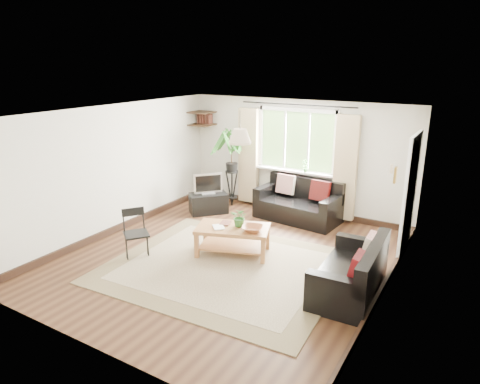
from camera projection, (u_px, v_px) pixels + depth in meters
The scene contains 24 objects.
floor at pixel (228, 258), 7.13m from camera, with size 5.50×5.50×0.00m, color #311B10.
ceiling at pixel (226, 113), 6.42m from camera, with size 5.50×5.50×0.00m, color white.
wall_back at pixel (297, 157), 9.03m from camera, with size 5.00×0.02×2.40m, color beige.
wall_front at pixel (88, 254), 4.51m from camera, with size 5.00×0.02×2.40m, color beige.
wall_left at pixel (114, 170), 7.99m from camera, with size 0.02×5.50×2.40m, color beige.
wall_right at pixel (389, 218), 5.55m from camera, with size 0.02×5.50×2.40m, color beige.
rug at pixel (225, 267), 6.82m from camera, with size 3.55×3.05×0.02m, color beige.
window at pixel (297, 141), 8.90m from camera, with size 2.50×0.16×2.16m, color white, non-canonical shape.
door at pixel (409, 197), 7.02m from camera, with size 0.06×0.96×2.06m, color silver.
corner_shelf at pixel (202, 118), 9.72m from camera, with size 0.50×0.50×0.34m, color black, non-canonical shape.
pendant_lamp at pixel (240, 132), 6.85m from camera, with size 0.36×0.36×0.54m, color beige, non-canonical shape.
wall_sconce at pixel (393, 172), 5.68m from camera, with size 0.12×0.12×0.28m, color beige, non-canonical shape.
sofa_back at pixel (298, 201), 8.74m from camera, with size 1.69×0.85×0.80m, color black, non-canonical shape.
sofa_right at pixel (350, 269), 5.98m from camera, with size 0.78×1.56×0.73m, color black, non-canonical shape.
coffee_table at pixel (233, 241), 7.21m from camera, with size 1.21×0.66×0.49m, color brown, non-canonical shape.
table_plant at pixel (240, 217), 7.12m from camera, with size 0.29×0.25×0.32m, color #306B2A.
bowl at pixel (252, 229), 6.96m from camera, with size 0.35×0.35×0.09m, color #9C5935.
book_a at pixel (213, 228), 7.09m from camera, with size 0.18×0.24×0.02m, color white.
book_b at pixel (221, 223), 7.30m from camera, with size 0.17×0.23×0.02m, color brown.
tv_stand at pixel (209, 203), 9.20m from camera, with size 0.79×0.45×0.42m, color black.
tv at pixel (208, 183), 9.07m from camera, with size 0.61×0.20×0.47m, color #A5A5AA, non-canonical shape.
palm_stand at pixel (232, 168), 9.47m from camera, with size 0.67×0.67×1.74m, color black, non-canonical shape.
folding_chair at pixel (136, 235), 7.04m from camera, with size 0.42×0.42×0.81m, color black, non-canonical shape.
sill_plant at pixel (305, 166), 8.85m from camera, with size 0.14×0.10×0.27m, color #2D6023.
Camera 1 is at (3.48, -5.47, 3.16)m, focal length 32.00 mm.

